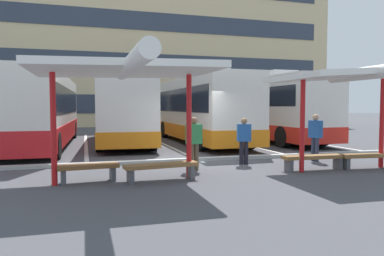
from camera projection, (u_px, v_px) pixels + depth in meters
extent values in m
plane|color=#47474C|center=(202.00, 162.00, 12.54)|extent=(160.00, 160.00, 0.00)
cube|color=#D1BC8C|center=(120.00, 52.00, 39.80)|extent=(44.30, 12.04, 15.75)
cube|color=#2D3847|center=(127.00, 104.00, 34.35)|extent=(40.76, 0.08, 1.73)
cube|color=#2D3847|center=(126.00, 62.00, 34.12)|extent=(40.76, 0.08, 1.73)
cube|color=#2D3847|center=(126.00, 20.00, 33.89)|extent=(40.76, 0.08, 1.73)
cube|color=silver|center=(40.00, 109.00, 17.14)|extent=(3.05, 12.54, 3.04)
cube|color=red|center=(41.00, 132.00, 17.20)|extent=(3.09, 12.58, 0.86)
cube|color=black|center=(40.00, 101.00, 17.11)|extent=(3.04, 11.55, 1.16)
cube|color=black|center=(55.00, 103.00, 23.11)|extent=(2.27, 0.17, 1.82)
cube|color=silver|center=(33.00, 70.00, 15.53)|extent=(1.63, 2.26, 0.36)
cylinder|color=black|center=(31.00, 130.00, 21.39)|extent=(0.34, 1.01, 1.00)
cylinder|color=black|center=(74.00, 130.00, 21.98)|extent=(0.34, 1.01, 1.00)
cylinder|color=black|center=(56.00, 146.00, 13.03)|extent=(0.34, 1.01, 1.00)
cube|color=silver|center=(123.00, 109.00, 19.22)|extent=(3.17, 11.12, 2.99)
cube|color=orange|center=(123.00, 131.00, 19.29)|extent=(3.21, 11.17, 0.65)
cube|color=black|center=(123.00, 102.00, 19.19)|extent=(3.14, 10.25, 1.11)
cube|color=black|center=(120.00, 103.00, 24.51)|extent=(2.17, 0.22, 1.80)
cube|color=silver|center=(124.00, 75.00, 17.78)|extent=(1.62, 2.29, 0.36)
cylinder|color=black|center=(103.00, 129.00, 22.83)|extent=(0.36, 1.02, 1.00)
cylinder|color=black|center=(139.00, 128.00, 23.33)|extent=(0.36, 1.02, 1.00)
cylinder|color=black|center=(100.00, 140.00, 15.25)|extent=(0.36, 1.02, 1.00)
cylinder|color=black|center=(153.00, 139.00, 15.75)|extent=(0.36, 1.02, 1.00)
cube|color=silver|center=(200.00, 108.00, 19.10)|extent=(2.48, 10.42, 3.09)
cube|color=orange|center=(200.00, 131.00, 19.17)|extent=(2.52, 10.46, 0.70)
cube|color=black|center=(200.00, 100.00, 19.07)|extent=(2.50, 9.59, 1.16)
cube|color=black|center=(176.00, 102.00, 24.02)|extent=(2.13, 0.09, 1.85)
cube|color=silver|center=(208.00, 73.00, 17.75)|extent=(1.46, 2.21, 0.36)
cylinder|color=black|center=(165.00, 129.00, 22.30)|extent=(0.31, 1.00, 1.00)
cylinder|color=black|center=(199.00, 129.00, 22.94)|extent=(0.31, 1.00, 1.00)
cylinder|color=black|center=(202.00, 140.00, 15.41)|extent=(0.31, 1.00, 1.00)
cylinder|color=black|center=(249.00, 138.00, 16.05)|extent=(0.31, 1.00, 1.00)
cube|color=silver|center=(262.00, 108.00, 20.89)|extent=(2.63, 11.21, 3.14)
cube|color=red|center=(262.00, 129.00, 20.97)|extent=(2.67, 11.25, 0.72)
cube|color=black|center=(262.00, 98.00, 20.86)|extent=(2.64, 10.31, 0.95)
cube|color=black|center=(225.00, 102.00, 26.15)|extent=(2.12, 0.12, 1.89)
cube|color=silver|center=(275.00, 75.00, 19.47)|extent=(1.49, 2.23, 0.36)
cylinder|color=black|center=(219.00, 128.00, 24.42)|extent=(0.32, 1.01, 1.00)
cylinder|color=black|center=(248.00, 127.00, 25.09)|extent=(0.32, 1.01, 1.00)
cylinder|color=black|center=(283.00, 137.00, 16.85)|extent=(0.32, 1.01, 1.00)
cylinder|color=black|center=(323.00, 136.00, 17.52)|extent=(0.32, 1.01, 1.00)
cube|color=white|center=(0.00, 148.00, 16.81)|extent=(0.16, 14.00, 0.01)
cube|color=white|center=(86.00, 145.00, 17.90)|extent=(0.16, 14.00, 0.01)
cube|color=white|center=(162.00, 143.00, 18.98)|extent=(0.16, 14.00, 0.01)
cube|color=white|center=(229.00, 141.00, 20.06)|extent=(0.16, 14.00, 0.01)
cube|color=white|center=(290.00, 139.00, 21.15)|extent=(0.16, 14.00, 0.01)
cylinder|color=red|center=(53.00, 129.00, 8.68)|extent=(0.14, 0.14, 2.75)
cylinder|color=red|center=(189.00, 126.00, 9.64)|extent=(0.14, 0.14, 2.75)
cube|color=white|center=(124.00, 70.00, 9.07)|extent=(4.38, 3.39, 0.23)
cylinder|color=white|center=(132.00, 64.00, 7.60)|extent=(0.36, 4.38, 0.36)
cube|color=brown|center=(88.00, 166.00, 9.12)|extent=(1.53, 0.55, 0.10)
cube|color=#4C4C51|center=(63.00, 177.00, 8.91)|extent=(0.15, 0.35, 0.35)
cube|color=#4C4C51|center=(113.00, 174.00, 9.35)|extent=(0.15, 0.35, 0.35)
cube|color=brown|center=(161.00, 165.00, 9.28)|extent=(1.96, 0.65, 0.10)
cube|color=#4C4C51|center=(130.00, 176.00, 8.97)|extent=(0.16, 0.35, 0.35)
cube|color=#4C4C51|center=(191.00, 172.00, 9.62)|extent=(0.16, 0.35, 0.35)
cylinder|color=red|center=(302.00, 125.00, 10.48)|extent=(0.14, 0.14, 2.77)
cylinder|color=red|center=(382.00, 123.00, 11.29)|extent=(0.14, 0.14, 2.77)
cube|color=white|center=(345.00, 75.00, 10.79)|extent=(3.85, 2.96, 0.40)
cylinder|color=white|center=(380.00, 72.00, 9.52)|extent=(0.36, 3.85, 0.36)
cube|color=brown|center=(314.00, 157.00, 10.84)|extent=(1.98, 0.48, 0.10)
cube|color=#4C4C51|center=(289.00, 165.00, 10.64)|extent=(0.13, 0.34, 0.35)
cube|color=#4C4C51|center=(338.00, 163.00, 11.06)|extent=(0.13, 0.34, 0.35)
cube|color=brown|center=(369.00, 156.00, 11.14)|extent=(1.91, 0.61, 0.10)
cube|color=#4C4C51|center=(345.00, 164.00, 11.01)|extent=(0.15, 0.35, 0.35)
cube|color=#ADADA8|center=(200.00, 159.00, 12.67)|extent=(44.00, 0.24, 0.12)
cylinder|color=black|center=(246.00, 153.00, 11.96)|extent=(0.14, 0.14, 0.76)
cylinder|color=black|center=(241.00, 153.00, 11.95)|extent=(0.14, 0.14, 0.76)
cube|color=#2659A5|center=(244.00, 133.00, 11.91)|extent=(0.48, 0.32, 0.57)
sphere|color=#936B4C|center=(244.00, 121.00, 11.89)|extent=(0.21, 0.21, 0.21)
cylinder|color=brown|center=(196.00, 157.00, 10.90)|extent=(0.14, 0.14, 0.79)
cylinder|color=brown|center=(192.00, 157.00, 10.82)|extent=(0.14, 0.14, 0.79)
cube|color=#338C4C|center=(194.00, 134.00, 10.82)|extent=(0.50, 0.31, 0.59)
sphere|color=#936B4C|center=(194.00, 121.00, 10.80)|extent=(0.21, 0.21, 0.21)
cylinder|color=#33384C|center=(317.00, 150.00, 12.66)|extent=(0.14, 0.14, 0.81)
cylinder|color=#33384C|center=(313.00, 149.00, 12.80)|extent=(0.14, 0.14, 0.81)
cube|color=#2659A5|center=(315.00, 129.00, 12.69)|extent=(0.31, 0.51, 0.61)
sphere|color=tan|center=(316.00, 117.00, 12.66)|extent=(0.22, 0.22, 0.22)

